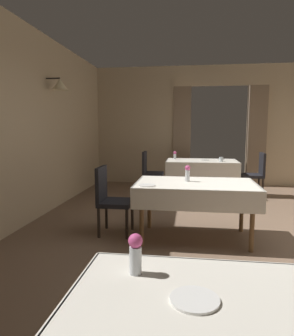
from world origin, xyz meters
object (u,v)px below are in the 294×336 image
at_px(flower_vase_far, 175,155).
at_px(chair_far_left, 150,170).
at_px(plate_mid_b, 147,185).
at_px(glass_far_d, 221,159).
at_px(flower_vase_near, 135,252).
at_px(chair_far_right, 256,172).
at_px(plate_far_c, 204,160).
at_px(plate_far_b, 220,159).
at_px(dining_table_mid, 196,189).
at_px(chair_mid_left, 110,197).
at_px(dining_table_far, 202,165).
at_px(plate_near_b, 195,300).
at_px(flower_vase_mid, 188,173).

bearing_deg(flower_vase_far, chair_far_left, -160.60).
xyz_separation_m(plate_mid_b, flower_vase_far, (0.18, 3.27, 0.09)).
bearing_deg(glass_far_d, flower_vase_near, -100.04).
bearing_deg(plate_mid_b, chair_far_right, 57.98).
bearing_deg(chair_far_left, plate_far_c, 0.99).
xyz_separation_m(plate_far_b, glass_far_d, (-0.02, -0.44, 0.04)).
relative_size(dining_table_mid, flower_vase_near, 7.68).
bearing_deg(plate_far_c, flower_vase_far, 165.09).
distance_m(chair_far_left, plate_far_b, 1.59).
bearing_deg(plate_far_c, plate_mid_b, -105.08).
height_order(chair_far_left, plate_far_c, chair_far_left).
bearing_deg(plate_far_c, glass_far_d, -32.83).
height_order(dining_table_mid, flower_vase_far, flower_vase_far).
relative_size(chair_far_right, plate_far_b, 4.61).
bearing_deg(plate_mid_b, chair_far_left, 96.78).
distance_m(chair_mid_left, flower_vase_near, 2.75).
height_order(dining_table_far, chair_far_right, chair_far_right).
xyz_separation_m(plate_mid_b, plate_far_b, (1.18, 3.32, 0.00)).
distance_m(dining_table_far, flower_vase_far, 0.66).
relative_size(chair_far_left, plate_far_b, 4.61).
distance_m(dining_table_mid, plate_far_c, 2.81).
distance_m(dining_table_far, plate_near_b, 5.54).
relative_size(chair_far_right, flower_vase_far, 5.18).
bearing_deg(plate_mid_b, flower_vase_near, -83.55).
xyz_separation_m(chair_far_right, flower_vase_mid, (-1.44, -2.70, 0.35)).
xyz_separation_m(plate_mid_b, plate_far_c, (0.84, 3.10, 0.00)).
bearing_deg(plate_mid_b, dining_table_mid, 27.30).
bearing_deg(flower_vase_mid, flower_vase_near, -95.00).
bearing_deg(flower_vase_mid, plate_far_c, 82.69).
bearing_deg(plate_mid_b, plate_far_b, 70.38).
height_order(chair_far_left, flower_vase_far, same).
bearing_deg(plate_mid_b, flower_vase_far, 86.77).
bearing_deg(plate_near_b, plate_far_b, 83.60).
bearing_deg(chair_far_right, chair_mid_left, -132.32).
relative_size(plate_mid_b, flower_vase_far, 1.16).
distance_m(plate_near_b, flower_vase_far, 5.74).
bearing_deg(flower_vase_mid, plate_far_b, 76.66).
relative_size(plate_near_b, plate_far_c, 1.10).
height_order(plate_near_b, plate_far_c, same).
relative_size(flower_vase_mid, plate_mid_b, 1.03).
xyz_separation_m(dining_table_mid, chair_far_right, (1.33, 2.77, -0.15)).
bearing_deg(chair_mid_left, chair_far_left, 85.90).
xyz_separation_m(chair_far_left, plate_mid_b, (0.37, -3.08, 0.24)).
bearing_deg(plate_near_b, chair_mid_left, 111.37).
xyz_separation_m(flower_vase_far, glass_far_d, (0.98, -0.39, -0.05)).
height_order(dining_table_far, flower_vase_mid, flower_vase_mid).
distance_m(plate_near_b, flower_vase_mid, 2.84).
distance_m(plate_near_b, plate_mid_b, 2.52).
xyz_separation_m(dining_table_far, plate_near_b, (-0.24, -5.53, 0.11)).
relative_size(dining_table_far, plate_mid_b, 7.31).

